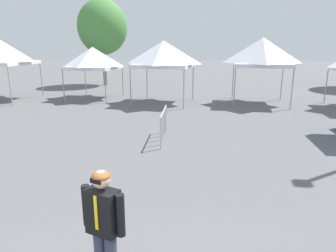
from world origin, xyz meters
The scene contains 6 objects.
canopy_tent_right_of_center centered at (-6.75, 16.15, 2.50)m, with size 3.04×3.04×3.18m.
canopy_tent_center centered at (-2.13, 15.29, 2.79)m, with size 3.34×3.34×3.53m.
canopy_tent_far_right centered at (3.35, 15.95, 2.90)m, with size 3.09×3.09×3.69m.
person_foreground centered at (-0.31, 1.22, 1.03)m, with size 0.63×0.35×1.78m.
tree_behind_tents_center centered at (-8.56, 22.63, 4.71)m, with size 4.02×4.02×6.93m.
crowd_barrier_mid_lot centered at (-0.81, 8.10, 0.75)m, with size 0.24×2.10×1.08m.
Camera 1 is at (1.08, -2.01, 3.26)m, focal length 32.34 mm.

